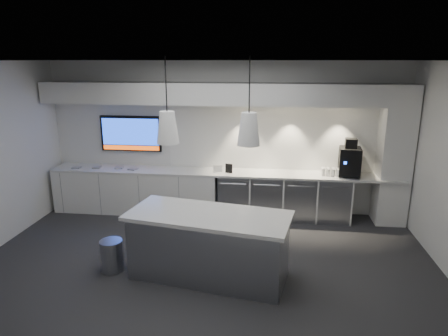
# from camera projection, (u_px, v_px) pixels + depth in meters

# --- Properties ---
(floor) EXTENTS (7.00, 7.00, 0.00)m
(floor) POSITION_uv_depth(u_px,v_px,m) (204.00, 269.00, 5.95)
(floor) COLOR #2C2C2F
(floor) RESTS_ON ground
(ceiling) EXTENTS (7.00, 7.00, 0.00)m
(ceiling) POSITION_uv_depth(u_px,v_px,m) (201.00, 61.00, 5.16)
(ceiling) COLOR black
(ceiling) RESTS_ON wall_back
(wall_back) EXTENTS (7.00, 0.00, 7.00)m
(wall_back) POSITION_uv_depth(u_px,v_px,m) (224.00, 138.00, 7.95)
(wall_back) COLOR white
(wall_back) RESTS_ON floor
(wall_front) EXTENTS (7.00, 0.00, 7.00)m
(wall_front) POSITION_uv_depth(u_px,v_px,m) (149.00, 258.00, 3.16)
(wall_front) COLOR white
(wall_front) RESTS_ON floor
(back_counter) EXTENTS (6.80, 0.65, 0.04)m
(back_counter) POSITION_uv_depth(u_px,v_px,m) (222.00, 172.00, 7.80)
(back_counter) COLOR silver
(back_counter) RESTS_ON left_base_cabinets
(left_base_cabinets) EXTENTS (3.30, 0.63, 0.86)m
(left_base_cabinets) POSITION_uv_depth(u_px,v_px,m) (137.00, 191.00, 8.12)
(left_base_cabinets) COLOR white
(left_base_cabinets) RESTS_ON floor
(fridge_unit_a) EXTENTS (0.60, 0.61, 0.85)m
(fridge_unit_a) POSITION_uv_depth(u_px,v_px,m) (235.00, 195.00, 7.89)
(fridge_unit_a) COLOR #96999F
(fridge_unit_a) RESTS_ON floor
(fridge_unit_b) EXTENTS (0.60, 0.61, 0.85)m
(fridge_unit_b) POSITION_uv_depth(u_px,v_px,m) (267.00, 196.00, 7.82)
(fridge_unit_b) COLOR #96999F
(fridge_unit_b) RESTS_ON floor
(fridge_unit_c) EXTENTS (0.60, 0.61, 0.85)m
(fridge_unit_c) POSITION_uv_depth(u_px,v_px,m) (299.00, 197.00, 7.75)
(fridge_unit_c) COLOR #96999F
(fridge_unit_c) RESTS_ON floor
(fridge_unit_d) EXTENTS (0.60, 0.61, 0.85)m
(fridge_unit_d) POSITION_uv_depth(u_px,v_px,m) (332.00, 199.00, 7.67)
(fridge_unit_d) COLOR #96999F
(fridge_unit_d) RESTS_ON floor
(backsplash) EXTENTS (4.60, 0.03, 1.30)m
(backsplash) POSITION_uv_depth(u_px,v_px,m) (285.00, 137.00, 7.78)
(backsplash) COLOR white
(backsplash) RESTS_ON wall_back
(soffit) EXTENTS (6.90, 0.60, 0.40)m
(soffit) POSITION_uv_depth(u_px,v_px,m) (222.00, 94.00, 7.42)
(soffit) COLOR white
(soffit) RESTS_ON wall_back
(column) EXTENTS (0.55, 0.55, 2.60)m
(column) POSITION_uv_depth(u_px,v_px,m) (394.00, 156.00, 7.35)
(column) COLOR white
(column) RESTS_ON floor
(wall_tv) EXTENTS (1.25, 0.07, 0.72)m
(wall_tv) POSITION_uv_depth(u_px,v_px,m) (131.00, 134.00, 8.10)
(wall_tv) COLOR black
(wall_tv) RESTS_ON wall_back
(island) EXTENTS (2.39, 1.36, 0.95)m
(island) POSITION_uv_depth(u_px,v_px,m) (209.00, 245.00, 5.64)
(island) COLOR #96999F
(island) RESTS_ON floor
(bin) EXTENTS (0.35, 0.35, 0.47)m
(bin) POSITION_uv_depth(u_px,v_px,m) (112.00, 255.00, 5.86)
(bin) COLOR #96999F
(bin) RESTS_ON floor
(coffee_machine) EXTENTS (0.42, 0.58, 0.70)m
(coffee_machine) POSITION_uv_depth(u_px,v_px,m) (350.00, 160.00, 7.47)
(coffee_machine) COLOR black
(coffee_machine) RESTS_ON back_counter
(sign_black) EXTENTS (0.14, 0.06, 0.18)m
(sign_black) POSITION_uv_depth(u_px,v_px,m) (229.00, 168.00, 7.67)
(sign_black) COLOR black
(sign_black) RESTS_ON back_counter
(sign_white) EXTENTS (0.18, 0.08, 0.14)m
(sign_white) POSITION_uv_depth(u_px,v_px,m) (218.00, 169.00, 7.72)
(sign_white) COLOR silver
(sign_white) RESTS_ON back_counter
(cup_cluster) EXTENTS (0.35, 0.16, 0.14)m
(cup_cluster) POSITION_uv_depth(u_px,v_px,m) (330.00, 172.00, 7.51)
(cup_cluster) COLOR white
(cup_cluster) RESTS_ON back_counter
(tray_a) EXTENTS (0.17, 0.17, 0.02)m
(tray_a) POSITION_uv_depth(u_px,v_px,m) (77.00, 167.00, 8.04)
(tray_a) COLOR gray
(tray_a) RESTS_ON back_counter
(tray_b) EXTENTS (0.18, 0.18, 0.02)m
(tray_b) POSITION_uv_depth(u_px,v_px,m) (97.00, 167.00, 8.05)
(tray_b) COLOR gray
(tray_b) RESTS_ON back_counter
(tray_c) EXTENTS (0.18, 0.18, 0.02)m
(tray_c) POSITION_uv_depth(u_px,v_px,m) (119.00, 168.00, 8.02)
(tray_c) COLOR gray
(tray_c) RESTS_ON back_counter
(tray_d) EXTENTS (0.19, 0.19, 0.02)m
(tray_d) POSITION_uv_depth(u_px,v_px,m) (133.00, 169.00, 7.92)
(tray_d) COLOR gray
(tray_d) RESTS_ON back_counter
(pendant_left) EXTENTS (0.30, 0.30, 1.13)m
(pendant_left) POSITION_uv_depth(u_px,v_px,m) (168.00, 127.00, 5.26)
(pendant_left) COLOR white
(pendant_left) RESTS_ON ceiling
(pendant_right) EXTENTS (0.30, 0.30, 1.13)m
(pendant_right) POSITION_uv_depth(u_px,v_px,m) (249.00, 129.00, 5.13)
(pendant_right) COLOR white
(pendant_right) RESTS_ON ceiling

